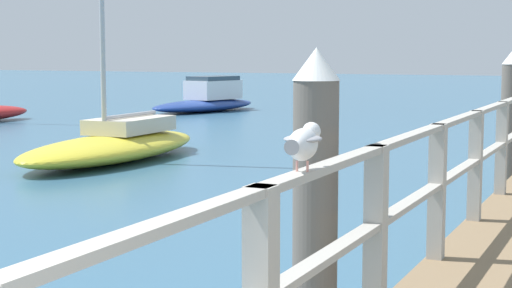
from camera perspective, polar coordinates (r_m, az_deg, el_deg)
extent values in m
cube|color=#B2ADA3|center=(4.92, 8.46, -6.28)|extent=(0.12, 0.12, 1.07)
cube|color=#B2ADA3|center=(6.46, 12.69, -3.32)|extent=(0.12, 0.12, 1.07)
cube|color=#B2ADA3|center=(8.03, 15.26, -1.50)|extent=(0.12, 0.12, 1.07)
cube|color=#B2ADA3|center=(9.63, 16.99, -0.27)|extent=(0.12, 0.12, 1.07)
cylinder|color=#6B6056|center=(5.03, 4.20, -6.72)|extent=(0.28, 0.28, 1.96)
cone|color=white|center=(4.90, 4.30, 5.68)|extent=(0.29, 0.29, 0.20)
cylinder|color=#6B6056|center=(12.97, 17.51, 1.07)|extent=(0.28, 0.28, 1.96)
cone|color=white|center=(12.92, 17.67, 5.85)|extent=(0.29, 0.29, 0.20)
ellipsoid|color=white|center=(3.72, 3.34, -0.04)|extent=(0.17, 0.30, 0.15)
sphere|color=white|center=(3.88, 3.95, 0.90)|extent=(0.09, 0.09, 0.09)
cone|color=gold|center=(3.94, 4.16, 0.99)|extent=(0.03, 0.05, 0.02)
cone|color=#939399|center=(3.55, 2.70, -0.17)|extent=(0.08, 0.09, 0.07)
ellipsoid|color=#939399|center=(3.71, 3.34, 0.37)|extent=(0.21, 0.25, 0.04)
cylinder|color=tan|center=(3.73, 2.92, -1.57)|extent=(0.01, 0.01, 0.05)
cylinder|color=tan|center=(3.71, 3.67, -1.60)|extent=(0.01, 0.01, 0.05)
ellipsoid|color=gold|center=(16.24, -10.12, -0.27)|extent=(2.04, 5.40, 0.52)
cylinder|color=#B2B2B7|center=(16.74, -8.88, 2.04)|extent=(0.12, 1.88, 0.08)
cube|color=beige|center=(16.73, -8.91, 1.35)|extent=(1.12, 1.95, 0.30)
ellipsoid|color=navy|center=(29.77, -3.68, 2.74)|extent=(2.84, 5.40, 0.43)
cube|color=white|center=(30.12, -3.04, 3.86)|extent=(1.56, 2.25, 0.70)
cube|color=#334756|center=(30.11, -3.05, 4.67)|extent=(1.45, 2.03, 0.16)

